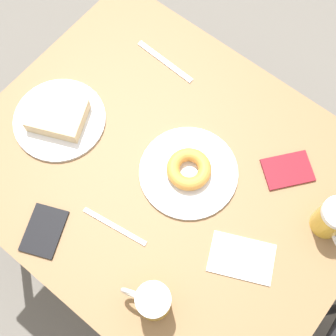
# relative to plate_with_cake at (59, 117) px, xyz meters

# --- Properties ---
(ground_plane) EXTENTS (8.00, 8.00, 0.00)m
(ground_plane) POSITION_rel_plate_with_cake_xyz_m (-0.07, 0.32, -0.77)
(ground_plane) COLOR #666059
(table) EXTENTS (0.83, 1.03, 0.75)m
(table) POSITION_rel_plate_with_cake_xyz_m (-0.07, 0.32, -0.08)
(table) COLOR olive
(table) RESTS_ON ground_plane
(plate_with_cake) EXTENTS (0.25, 0.25, 0.05)m
(plate_with_cake) POSITION_rel_plate_with_cake_xyz_m (0.00, 0.00, 0.00)
(plate_with_cake) COLOR silver
(plate_with_cake) RESTS_ON table
(plate_with_donut) EXTENTS (0.26, 0.26, 0.04)m
(plate_with_donut) POSITION_rel_plate_with_cake_xyz_m (-0.10, 0.37, -0.00)
(plate_with_donut) COLOR silver
(plate_with_donut) RESTS_ON table
(beer_mug_left) EXTENTS (0.08, 0.12, 0.11)m
(beer_mug_left) POSITION_rel_plate_with_cake_xyz_m (0.21, 0.51, 0.04)
(beer_mug_left) COLOR gold
(beer_mug_left) RESTS_ON table
(beer_mug_center) EXTENTS (0.09, 0.11, 0.11)m
(beer_mug_center) POSITION_rel_plate_with_cake_xyz_m (-0.20, 0.72, 0.04)
(beer_mug_center) COLOR gold
(beer_mug_center) RESTS_ON table
(napkin_folded) EXTENTS (0.16, 0.18, 0.00)m
(napkin_folded) POSITION_rel_plate_with_cake_xyz_m (-0.00, 0.61, -0.02)
(napkin_folded) COLOR white
(napkin_folded) RESTS_ON table
(fork) EXTENTS (0.04, 0.18, 0.00)m
(fork) POSITION_rel_plate_with_cake_xyz_m (0.13, 0.31, -0.02)
(fork) COLOR silver
(fork) RESTS_ON table
(knife) EXTENTS (0.02, 0.20, 0.00)m
(knife) POSITION_rel_plate_with_cake_xyz_m (-0.33, 0.11, -0.02)
(knife) COLOR silver
(knife) RESTS_ON table
(passport_near_edge) EXTENTS (0.15, 0.15, 0.01)m
(passport_near_edge) POSITION_rel_plate_with_cake_xyz_m (-0.27, 0.57, -0.01)
(passport_near_edge) COLOR maroon
(passport_near_edge) RESTS_ON table
(passport_far_edge) EXTENTS (0.15, 0.13, 0.01)m
(passport_far_edge) POSITION_rel_plate_with_cake_xyz_m (0.25, 0.18, -0.01)
(passport_far_edge) COLOR black
(passport_far_edge) RESTS_ON table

